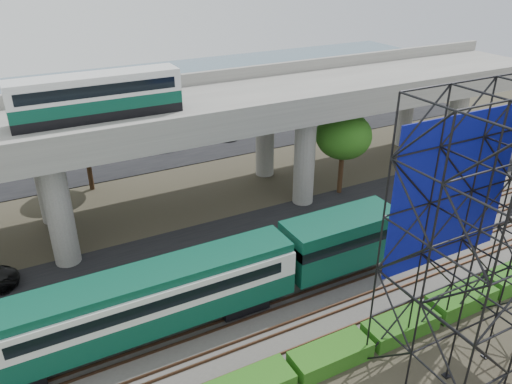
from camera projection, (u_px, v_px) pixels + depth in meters
ground at (275, 321)px, 30.33m from camera, size 140.00×140.00×0.00m
ballast_bed at (260, 301)px, 31.87m from camera, size 90.00×12.00×0.20m
service_road at (208, 240)px, 38.63m from camera, size 90.00×5.00×0.08m
parking_lot at (128, 144)px, 57.23m from camera, size 90.00×18.00×0.08m
harbor_water at (89, 98)px, 74.66m from camera, size 140.00×40.00×0.03m
rail_tracks at (260, 299)px, 31.79m from camera, size 90.00×9.52×0.16m
commuter_train at (170, 293)px, 28.22m from camera, size 29.30×3.06×4.30m
overpass at (171, 120)px, 39.18m from camera, size 80.00×12.00×12.40m
scaffold_tower at (495, 250)px, 23.80m from camera, size 9.36×6.36×15.00m
hedge_strip at (331, 355)px, 27.10m from camera, size 34.60×1.80×1.20m
trees at (121, 160)px, 38.70m from camera, size 40.94×16.94×7.69m
parked_cars at (142, 137)px, 57.59m from camera, size 36.95×9.54×1.29m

